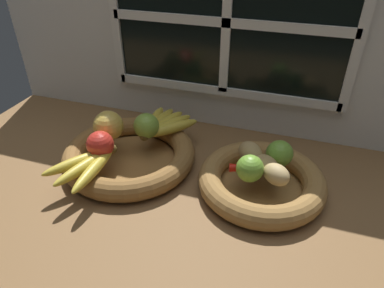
# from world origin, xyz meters

# --- Properties ---
(ground_plane) EXTENTS (1.40, 0.90, 0.03)m
(ground_plane) POSITION_xyz_m (0.00, 0.00, -0.01)
(ground_plane) COLOR brown
(back_wall) EXTENTS (1.40, 0.05, 0.55)m
(back_wall) POSITION_xyz_m (0.00, 0.30, 0.28)
(back_wall) COLOR silver
(back_wall) RESTS_ON ground_plane
(fruit_bowl_left) EXTENTS (0.34, 0.34, 0.05)m
(fruit_bowl_left) POSITION_xyz_m (-0.18, 0.02, 0.02)
(fruit_bowl_left) COLOR brown
(fruit_bowl_left) RESTS_ON ground_plane
(fruit_bowl_right) EXTENTS (0.29, 0.29, 0.05)m
(fruit_bowl_right) POSITION_xyz_m (0.16, 0.02, 0.03)
(fruit_bowl_right) COLOR olive
(fruit_bowl_right) RESTS_ON ground_plane
(apple_red_front) EXTENTS (0.07, 0.07, 0.07)m
(apple_red_front) POSITION_xyz_m (-0.22, -0.03, 0.09)
(apple_red_front) COLOR red
(apple_red_front) RESTS_ON fruit_bowl_left
(apple_golden_left) EXTENTS (0.08, 0.08, 0.08)m
(apple_golden_left) POSITION_xyz_m (-0.24, 0.04, 0.09)
(apple_golden_left) COLOR gold
(apple_golden_left) RESTS_ON fruit_bowl_left
(apple_green_back) EXTENTS (0.07, 0.07, 0.07)m
(apple_green_back) POSITION_xyz_m (-0.15, 0.08, 0.09)
(apple_green_back) COLOR #7AA338
(apple_green_back) RESTS_ON fruit_bowl_left
(banana_bunch_front) EXTENTS (0.12, 0.18, 0.03)m
(banana_bunch_front) POSITION_xyz_m (-0.22, -0.09, 0.07)
(banana_bunch_front) COLOR gold
(banana_bunch_front) RESTS_ON fruit_bowl_left
(banana_bunch_back) EXTENTS (0.14, 0.17, 0.03)m
(banana_bunch_back) POSITION_xyz_m (-0.13, 0.13, 0.07)
(banana_bunch_back) COLOR gold
(banana_bunch_back) RESTS_ON fruit_bowl_left
(potato_small) EXTENTS (0.08, 0.07, 0.05)m
(potato_small) POSITION_xyz_m (0.19, -0.01, 0.08)
(potato_small) COLOR tan
(potato_small) RESTS_ON fruit_bowl_right
(potato_oblong) EXTENTS (0.08, 0.09, 0.05)m
(potato_oblong) POSITION_xyz_m (0.12, 0.05, 0.08)
(potato_oblong) COLOR #A38451
(potato_oblong) RESTS_ON fruit_bowl_right
(potato_back) EXTENTS (0.06, 0.07, 0.04)m
(potato_back) POSITION_xyz_m (0.18, 0.07, 0.07)
(potato_back) COLOR tan
(potato_back) RESTS_ON fruit_bowl_right
(potato_large) EXTENTS (0.07, 0.07, 0.04)m
(potato_large) POSITION_xyz_m (0.16, 0.02, 0.07)
(potato_large) COLOR #A38451
(potato_large) RESTS_ON fruit_bowl_right
(lime_near) EXTENTS (0.06, 0.06, 0.06)m
(lime_near) POSITION_xyz_m (0.13, -0.01, 0.08)
(lime_near) COLOR #6B9E33
(lime_near) RESTS_ON fruit_bowl_right
(lime_far) EXTENTS (0.06, 0.06, 0.06)m
(lime_far) POSITION_xyz_m (0.19, 0.06, 0.08)
(lime_far) COLOR #6B9E33
(lime_far) RESTS_ON fruit_bowl_right
(chili_pepper) EXTENTS (0.11, 0.05, 0.02)m
(chili_pepper) POSITION_xyz_m (0.14, 0.02, 0.06)
(chili_pepper) COLOR red
(chili_pepper) RESTS_ON fruit_bowl_right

